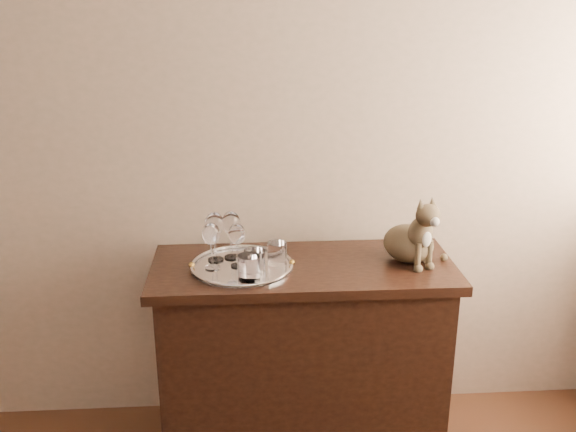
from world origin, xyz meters
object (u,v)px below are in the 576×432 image
sideboard (302,358)px  tumbler_b (249,267)px  wine_glass_a (215,237)px  wine_glass_b (231,235)px  tumbler_a (255,261)px  wine_glass_d (237,245)px  tumbler_c (277,253)px  cat (409,226)px  tray (242,267)px  wine_glass_c (212,246)px

sideboard → tumbler_b: tumbler_b is taller
wine_glass_a → wine_glass_b: wine_glass_a is taller
tumbler_a → wine_glass_d: bearing=134.8°
tumbler_a → tumbler_c: size_ratio=1.04×
wine_glass_d → tumbler_a: wine_glass_d is taller
sideboard → tumbler_c: (-0.10, -0.00, 0.48)m
wine_glass_a → cat: bearing=-2.4°
tray → wine_glass_d: 0.09m
tray → wine_glass_b: (-0.04, 0.09, 0.10)m
wine_glass_c → tumbler_c: bearing=6.1°
cat → wine_glass_a: bearing=156.2°
wine_glass_a → tumbler_a: 0.21m
tray → cat: bearing=3.1°
wine_glass_c → tumbler_c: (0.25, 0.03, -0.05)m
cat → wine_glass_b: bearing=154.2°
cat → tumbler_b: bearing=172.5°
wine_glass_a → tumbler_a: (0.15, -0.13, -0.06)m
tumbler_c → wine_glass_d: bearing=-174.6°
wine_glass_b → cat: size_ratio=0.68×
tray → wine_glass_c: wine_glass_c is taller
wine_glass_b → tumbler_a: bearing=-59.5°
wine_glass_c → tumbler_a: wine_glass_c is taller
tray → wine_glass_a: bearing=147.1°
wine_glass_b → wine_glass_d: (0.02, -0.09, -0.01)m
sideboard → wine_glass_b: (-0.28, 0.07, 0.53)m
tumbler_b → wine_glass_c: bearing=141.2°
wine_glass_b → wine_glass_c: size_ratio=1.06×
tray → wine_glass_c: size_ratio=2.16×
wine_glass_a → wine_glass_b: (0.06, 0.02, -0.00)m
tumbler_a → tumbler_b: tumbler_b is taller
tray → cat: (0.66, 0.04, 0.14)m
wine_glass_d → wine_glass_a: bearing=144.0°
sideboard → wine_glass_c: 0.63m
tumbler_a → tumbler_b: size_ratio=0.96×
wine_glass_a → tumbler_a: size_ratio=2.23×
tray → tumbler_c: (0.14, 0.02, 0.05)m
sideboard → tumbler_a: tumbler_a is taller
wine_glass_b → tumbler_c: 0.20m
wine_glass_c → tumbler_b: 0.19m
wine_glass_c → tumbler_b: bearing=-38.8°
sideboard → tray: bearing=-175.2°
wine_glass_b → tumbler_a: (0.09, -0.15, -0.05)m
wine_glass_c → tumbler_c: size_ratio=2.12×
cat → wine_glass_c: bearing=161.8°
wine_glass_d → tray: bearing=-12.7°
tumbler_a → tumbler_b: 0.06m
tray → wine_glass_a: 0.16m
wine_glass_b → cat: 0.71m
tumbler_c → wine_glass_c: bearing=-173.9°
wine_glass_b → wine_glass_c: (-0.07, -0.10, -0.01)m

